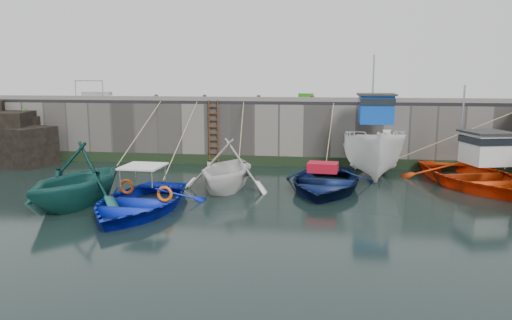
# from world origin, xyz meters

# --- Properties ---
(ground) EXTENTS (120.00, 120.00, 0.00)m
(ground) POSITION_xyz_m (0.00, 0.00, 0.00)
(ground) COLOR black
(ground) RESTS_ON ground
(quay_back) EXTENTS (30.00, 5.00, 3.00)m
(quay_back) POSITION_xyz_m (0.00, 12.50, 1.50)
(quay_back) COLOR slate
(quay_back) RESTS_ON ground
(road_back) EXTENTS (30.00, 5.00, 0.16)m
(road_back) POSITION_xyz_m (0.00, 12.50, 3.08)
(road_back) COLOR black
(road_back) RESTS_ON quay_back
(kerb_back) EXTENTS (30.00, 0.30, 0.20)m
(kerb_back) POSITION_xyz_m (0.00, 10.15, 3.26)
(kerb_back) COLOR slate
(kerb_back) RESTS_ON road_back
(algae_back) EXTENTS (30.00, 0.08, 0.50)m
(algae_back) POSITION_xyz_m (0.00, 9.96, 0.25)
(algae_back) COLOR black
(algae_back) RESTS_ON ground
(rock_outcrop) EXTENTS (5.85, 4.24, 3.41)m
(rock_outcrop) POSITION_xyz_m (-12.92, 9.11, 1.26)
(rock_outcrop) COLOR black
(rock_outcrop) RESTS_ON ground
(ladder) EXTENTS (0.51, 0.08, 3.20)m
(ladder) POSITION_xyz_m (-2.00, 9.91, 1.59)
(ladder) COLOR #3F1E0F
(ladder) RESTS_ON ground
(boat_near_white) EXTENTS (4.78, 5.30, 2.46)m
(boat_near_white) POSITION_xyz_m (-4.78, 1.62, 0.00)
(boat_near_white) COLOR #17514B
(boat_near_white) RESTS_ON ground
(boat_near_white_rope) EXTENTS (0.04, 6.43, 3.10)m
(boat_near_white_rope) POSITION_xyz_m (-4.78, 7.06, 0.00)
(boat_near_white_rope) COLOR tan
(boat_near_white_rope) RESTS_ON ground
(boat_near_blue) EXTENTS (3.99, 5.49, 1.12)m
(boat_near_blue) POSITION_xyz_m (-2.48, 1.23, 0.00)
(boat_near_blue) COLOR #0C21BC
(boat_near_blue) RESTS_ON ground
(boat_near_blue_rope) EXTENTS (0.04, 6.78, 3.10)m
(boat_near_blue_rope) POSITION_xyz_m (-2.48, 6.87, 0.00)
(boat_near_blue_rope) COLOR tan
(boat_near_blue_rope) RESTS_ON ground
(boat_near_blacktrim) EXTENTS (4.04, 4.58, 2.28)m
(boat_near_blacktrim) POSITION_xyz_m (-0.25, 4.77, 0.00)
(boat_near_blacktrim) COLOR silver
(boat_near_blacktrim) RESTS_ON ground
(boat_near_blacktrim_rope) EXTENTS (0.04, 3.77, 3.10)m
(boat_near_blacktrim_rope) POSITION_xyz_m (-0.25, 8.63, 0.00)
(boat_near_blacktrim_rope) COLOR tan
(boat_near_blacktrim_rope) RESTS_ON ground
(boat_near_navy) EXTENTS (4.44, 5.87, 1.14)m
(boat_near_navy) POSITION_xyz_m (3.53, 5.29, 0.00)
(boat_near_navy) COLOR #0A1640
(boat_near_navy) RESTS_ON ground
(boat_near_navy_rope) EXTENTS (0.04, 3.41, 3.10)m
(boat_near_navy_rope) POSITION_xyz_m (3.53, 8.90, 0.00)
(boat_near_navy_rope) COLOR tan
(boat_near_navy_rope) RESTS_ON ground
(boat_far_white) EXTENTS (2.69, 6.98, 5.69)m
(boat_far_white) POSITION_xyz_m (5.62, 8.86, 1.13)
(boat_far_white) COLOR white
(boat_far_white) RESTS_ON ground
(boat_far_orange) EXTENTS (6.26, 7.53, 4.34)m
(boat_far_orange) POSITION_xyz_m (9.51, 6.84, 0.43)
(boat_far_orange) COLOR #FF420D
(boat_far_orange) RESTS_ON ground
(fish_crate) EXTENTS (0.77, 0.61, 0.33)m
(fish_crate) POSITION_xyz_m (2.42, 11.60, 3.33)
(fish_crate) COLOR #26921A
(fish_crate) RESTS_ON road_back
(railing) EXTENTS (1.60, 1.05, 1.00)m
(railing) POSITION_xyz_m (-8.75, 11.25, 3.36)
(railing) COLOR #A5A8AD
(railing) RESTS_ON road_back
(bollard_a) EXTENTS (0.18, 0.18, 0.28)m
(bollard_a) POSITION_xyz_m (-5.00, 10.25, 3.30)
(bollard_a) COLOR #3F1E0F
(bollard_a) RESTS_ON road_back
(bollard_b) EXTENTS (0.18, 0.18, 0.28)m
(bollard_b) POSITION_xyz_m (-2.50, 10.25, 3.30)
(bollard_b) COLOR #3F1E0F
(bollard_b) RESTS_ON road_back
(bollard_c) EXTENTS (0.18, 0.18, 0.28)m
(bollard_c) POSITION_xyz_m (0.20, 10.25, 3.30)
(bollard_c) COLOR #3F1E0F
(bollard_c) RESTS_ON road_back
(bollard_d) EXTENTS (0.18, 0.18, 0.28)m
(bollard_d) POSITION_xyz_m (2.80, 10.25, 3.30)
(bollard_d) COLOR #3F1E0F
(bollard_d) RESTS_ON road_back
(bollard_e) EXTENTS (0.18, 0.18, 0.28)m
(bollard_e) POSITION_xyz_m (6.00, 10.25, 3.30)
(bollard_e) COLOR #3F1E0F
(bollard_e) RESTS_ON road_back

